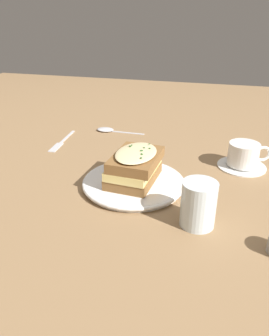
{
  "coord_description": "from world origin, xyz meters",
  "views": [
    {
      "loc": [
        -0.17,
        0.67,
        0.38
      ],
      "look_at": [
        -0.0,
        0.02,
        0.05
      ],
      "focal_mm": 35.0,
      "sensor_mm": 36.0,
      "label": 1
    }
  ],
  "objects_px": {
    "sandwich": "(135,166)",
    "fork": "(60,143)",
    "teacup_with_saucer": "(244,156)",
    "spoon": "(108,130)",
    "dinner_plate": "(134,183)",
    "water_glass": "(198,204)"
  },
  "relations": [
    {
      "from": "sandwich",
      "to": "spoon",
      "type": "height_order",
      "value": "sandwich"
    },
    {
      "from": "dinner_plate",
      "to": "teacup_with_saucer",
      "type": "relative_size",
      "value": 1.8
    },
    {
      "from": "sandwich",
      "to": "spoon",
      "type": "relative_size",
      "value": 0.9
    },
    {
      "from": "sandwich",
      "to": "fork",
      "type": "xyz_separation_m",
      "value": [
        0.29,
        -0.2,
        -0.05
      ]
    },
    {
      "from": "dinner_plate",
      "to": "sandwich",
      "type": "distance_m",
      "value": 0.04
    },
    {
      "from": "fork",
      "to": "dinner_plate",
      "type": "bearing_deg",
      "value": 141.55
    },
    {
      "from": "fork",
      "to": "spoon",
      "type": "relative_size",
      "value": 1.11
    },
    {
      "from": "dinner_plate",
      "to": "water_glass",
      "type": "bearing_deg",
      "value": 143.71
    },
    {
      "from": "sandwich",
      "to": "teacup_with_saucer",
      "type": "relative_size",
      "value": 1.12
    },
    {
      "from": "teacup_with_saucer",
      "to": "spoon",
      "type": "xyz_separation_m",
      "value": [
        0.43,
        -0.17,
        -0.03
      ]
    },
    {
      "from": "sandwich",
      "to": "teacup_with_saucer",
      "type": "distance_m",
      "value": 0.3
    },
    {
      "from": "dinner_plate",
      "to": "teacup_with_saucer",
      "type": "bearing_deg",
      "value": -144.87
    },
    {
      "from": "teacup_with_saucer",
      "to": "water_glass",
      "type": "xyz_separation_m",
      "value": [
        0.09,
        0.29,
        0.02
      ]
    },
    {
      "from": "teacup_with_saucer",
      "to": "spoon",
      "type": "relative_size",
      "value": 0.81
    },
    {
      "from": "spoon",
      "to": "teacup_with_saucer",
      "type": "bearing_deg",
      "value": -110.94
    },
    {
      "from": "sandwich",
      "to": "dinner_plate",
      "type": "bearing_deg",
      "value": -14.93
    },
    {
      "from": "teacup_with_saucer",
      "to": "dinner_plate",
      "type": "bearing_deg",
      "value": -162.09
    },
    {
      "from": "sandwich",
      "to": "teacup_with_saucer",
      "type": "bearing_deg",
      "value": -144.61
    },
    {
      "from": "fork",
      "to": "sandwich",
      "type": "bearing_deg",
      "value": 141.65
    },
    {
      "from": "water_glass",
      "to": "fork",
      "type": "height_order",
      "value": "water_glass"
    },
    {
      "from": "dinner_plate",
      "to": "sandwich",
      "type": "height_order",
      "value": "sandwich"
    },
    {
      "from": "teacup_with_saucer",
      "to": "fork",
      "type": "bearing_deg",
      "value": 159.89
    }
  ]
}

